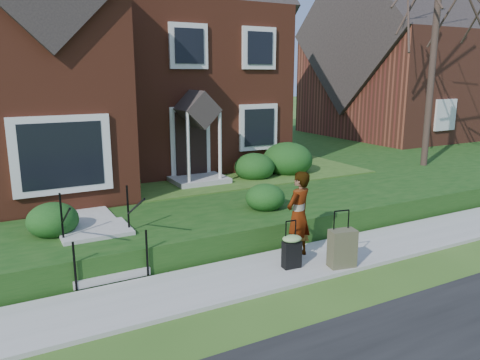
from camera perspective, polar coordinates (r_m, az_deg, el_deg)
ground at (r=9.21m, az=1.80°, el=-11.63°), size 120.00×120.00×0.00m
sidewalk at (r=9.19m, az=1.80°, el=-11.40°), size 60.00×1.60×0.08m
terrace at (r=20.22m, az=-4.00°, el=2.80°), size 44.00×20.00×0.60m
walkway at (r=12.75m, az=-19.73°, el=-2.39°), size 1.20×6.00×0.06m
main_house at (r=17.37m, az=-15.69°, el=17.17°), size 10.40×10.20×9.40m
neighbour_house at (r=27.28m, az=20.18°, el=15.10°), size 9.40×8.00×9.20m
front_steps at (r=9.82m, az=-16.68°, el=-7.60°), size 1.40×2.02×1.50m
foundation_shrubs at (r=13.39m, az=-5.70°, el=0.99°), size 9.90×4.49×1.15m
woman at (r=9.69m, az=7.13°, el=-4.21°), size 0.77×0.64×1.82m
suitcase_black at (r=9.30m, az=6.33°, el=-8.44°), size 0.42×0.36×0.96m
suitcase_olive at (r=9.51m, az=12.36°, el=-8.12°), size 0.57×0.39×1.14m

